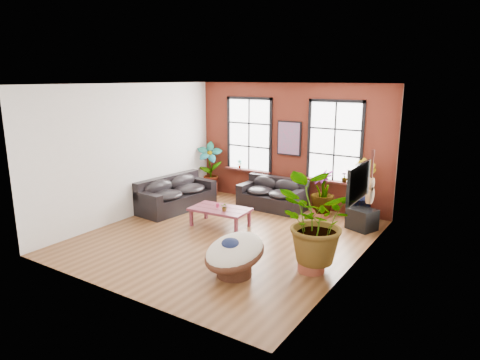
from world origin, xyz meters
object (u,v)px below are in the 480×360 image
object	(u,v)px
sofa_left	(175,195)
coffee_table	(220,210)
sofa_back	(273,195)
papasan_chair	(234,253)

from	to	relation	value
sofa_left	coffee_table	bearing A→B (deg)	-99.33
sofa_back	sofa_left	bearing A→B (deg)	-144.72
sofa_back	papasan_chair	bearing A→B (deg)	-69.73
sofa_back	sofa_left	distance (m)	2.77
papasan_chair	coffee_table	bearing A→B (deg)	153.58
sofa_back	papasan_chair	world-z (taller)	papasan_chair
sofa_back	sofa_left	size ratio (longest dim) A/B	0.80
coffee_table	papasan_chair	size ratio (longest dim) A/B	1.00
sofa_left	papasan_chair	distance (m)	4.56
coffee_table	sofa_left	bearing A→B (deg)	161.04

